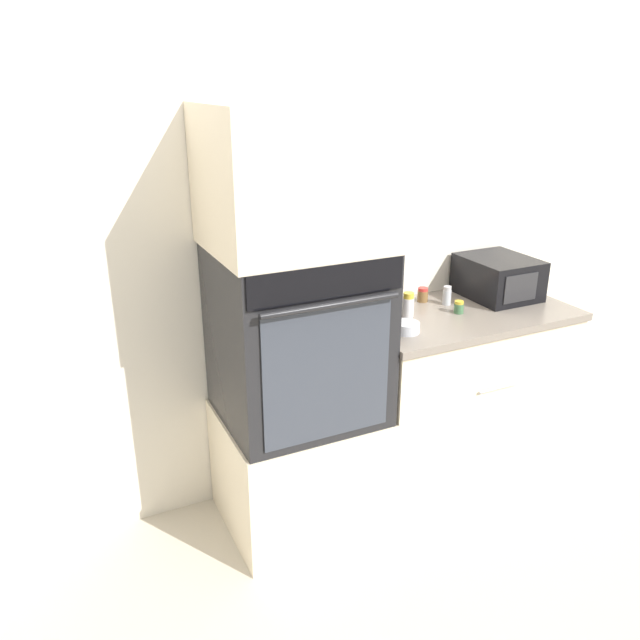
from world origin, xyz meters
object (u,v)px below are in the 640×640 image
Objects in this scene: condiment_jar_back at (408,305)px; condiment_jar_mid at (447,296)px; bowl at (406,327)px; condiment_jar_far at (423,295)px; condiment_jar_near at (459,307)px; wall_oven at (298,334)px; microwave at (498,277)px; knife_block at (372,295)px.

condiment_jar_mid is at bearing 12.64° from condiment_jar_back.
bowl is 1.63× the size of condiment_jar_far.
condiment_jar_mid is at bearing -47.35° from condiment_jar_far.
condiment_jar_mid reaches higher than condiment_jar_near.
microwave is (1.18, 0.10, 0.07)m from wall_oven.
condiment_jar_mid is (0.87, 0.11, 0.02)m from wall_oven.
knife_block is at bearing -177.13° from condiment_jar_far.
bowl is at bearing -164.72° from condiment_jar_near.
bowl is 1.93× the size of condiment_jar_near.
microwave is 0.71m from knife_block.
microwave is at bearing 5.28° from condiment_jar_back.
wall_oven is at bearing -172.99° from condiment_jar_mid.
wall_oven reaches higher than knife_block.
wall_oven is 3.72× the size of knife_block.
condiment_jar_back reaches higher than bowl.
condiment_jar_back is at bearing 4.40° from wall_oven.
condiment_jar_back is at bearing -141.15° from condiment_jar_far.
condiment_jar_near is at bearing -99.34° from condiment_jar_mid.
condiment_jar_near is at bearing -14.80° from condiment_jar_back.
bowl is at bearing -88.77° from knife_block.
bowl is (0.48, -0.12, -0.01)m from wall_oven.
microwave is at bearing -13.77° from condiment_jar_far.
condiment_jar_mid is at bearing 80.66° from condiment_jar_near.
condiment_jar_near is at bearing -160.22° from microwave.
condiment_jar_near reaches higher than bowl.
condiment_jar_near is (0.37, -0.20, -0.05)m from knife_block.
condiment_jar_near is at bearing -28.48° from knife_block.
condiment_jar_far is at bearing 2.87° from knife_block.
wall_oven is at bearing -175.60° from condiment_jar_back.
condiment_jar_mid is 0.28m from condiment_jar_back.
microwave is 1.84× the size of knife_block.
microwave is 0.41m from condiment_jar_far.
condiment_jar_far is (-0.08, 0.09, -0.01)m from condiment_jar_mid.
condiment_jar_near is 0.64× the size of condiment_jar_mid.
condiment_jar_near is 0.84× the size of condiment_jar_far.
condiment_jar_far is at bearing 132.65° from condiment_jar_mid.
condiment_jar_back is (-0.25, 0.07, 0.03)m from condiment_jar_near.
condiment_jar_far is at bearing 14.11° from wall_oven.
wall_oven reaches higher than microwave.
microwave is 3.22× the size of bowl.
condiment_jar_far is 0.61× the size of condiment_jar_back.
bowl is 0.99× the size of condiment_jar_back.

